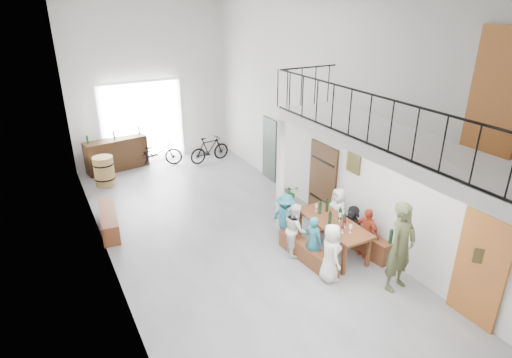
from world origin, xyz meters
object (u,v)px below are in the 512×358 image
bench_inner (308,253)px  serving_counter (117,154)px  oak_barrel (104,171)px  bicycle_near (156,153)px  side_bench (109,220)px  host_standing (401,247)px  tasting_table (333,225)px

bench_inner → serving_counter: serving_counter is taller
oak_barrel → bicycle_near: (1.90, 0.89, 0.00)m
side_bench → bicycle_near: bearing=58.6°
bench_inner → host_standing: host_standing is taller
side_bench → serving_counter: 4.22m
tasting_table → oak_barrel: bearing=121.3°
oak_barrel → side_bench: bearing=-98.4°
bench_inner → side_bench: side_bench is taller
oak_barrel → bicycle_near: bearing=25.1°
serving_counter → bicycle_near: (1.28, -0.26, -0.07)m
bench_inner → oak_barrel: size_ratio=1.92×
tasting_table → host_standing: 1.72m
side_bench → serving_counter: (1.06, 4.08, 0.28)m
bench_inner → tasting_table: bearing=0.0°
side_bench → bicycle_near: bicycle_near is taller
side_bench → oak_barrel: 2.97m
bench_inner → serving_counter: (-2.56, 7.63, 0.33)m
oak_barrel → host_standing: bearing=-62.3°
tasting_table → side_bench: bearing=141.2°
tasting_table → oak_barrel: 7.52m
tasting_table → serving_counter: size_ratio=0.96×
bench_inner → host_standing: (1.06, -1.61, 0.75)m
bench_inner → side_bench: size_ratio=0.98×
serving_counter → bicycle_near: 1.30m
serving_counter → host_standing: host_standing is taller
tasting_table → serving_counter: (-3.28, 7.57, -0.17)m
oak_barrel → serving_counter: size_ratio=0.45×
serving_counter → bicycle_near: serving_counter is taller
side_bench → bicycle_near: (2.33, 3.82, 0.21)m
tasting_table → bicycle_near: size_ratio=1.10×
tasting_table → oak_barrel: oak_barrel is taller
oak_barrel → host_standing: (4.25, -8.09, 0.49)m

